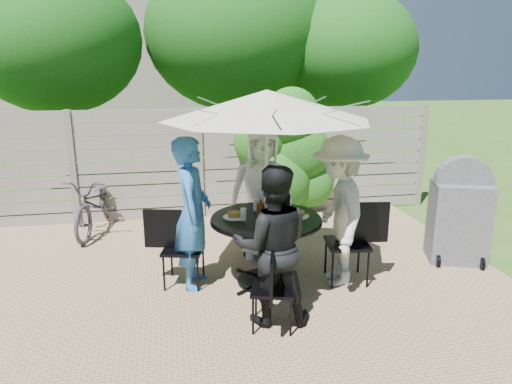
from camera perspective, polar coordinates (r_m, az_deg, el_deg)
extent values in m
plane|color=#2E551A|center=(5.11, -4.39, -13.53)|extent=(60.00, 60.00, 0.00)
cube|color=#927955|center=(5.55, -4.97, -11.00)|extent=(7.00, 6.00, 0.02)
cube|color=gray|center=(7.63, -7.03, 3.48)|extent=(8.00, 0.10, 1.85)
ellipsoid|color=#185914|center=(7.70, 3.51, 3.48)|extent=(1.20, 0.70, 1.80)
cube|color=gray|center=(16.47, -9.37, 15.07)|extent=(10.00, 6.00, 5.00)
ellipsoid|color=#155012|center=(9.70, -23.89, 16.96)|extent=(3.20, 3.20, 2.72)
ellipsoid|color=#155012|center=(10.10, -2.46, 19.24)|extent=(3.80, 3.80, 3.23)
ellipsoid|color=#155012|center=(9.97, 11.38, 17.01)|extent=(2.80, 2.80, 2.38)
cylinder|color=black|center=(5.19, 1.27, -3.33)|extent=(1.41, 1.41, 0.03)
cylinder|color=black|center=(5.33, 1.25, -7.43)|extent=(0.09, 0.09, 0.80)
cylinder|color=black|center=(5.49, 1.22, -11.10)|extent=(0.67, 0.67, 0.04)
cylinder|color=silver|center=(5.12, 1.29, -0.60)|extent=(0.04, 0.04, 2.12)
cone|color=#BEB89D|center=(4.94, 1.36, 10.81)|extent=(2.60, 2.60, 0.32)
cube|color=black|center=(6.19, 0.63, -3.28)|extent=(0.59, 0.59, 0.04)
cube|color=black|center=(6.34, 0.75, -0.34)|extent=(0.15, 0.48, 0.49)
imported|color=white|center=(5.96, 0.71, -0.15)|extent=(0.93, 0.67, 1.76)
cube|color=black|center=(5.33, -9.06, -7.03)|extent=(0.53, 0.53, 0.04)
cube|color=black|center=(5.30, -11.52, -4.52)|extent=(0.44, 0.13, 0.45)
imported|color=#2762AC|center=(5.18, -7.93, -2.70)|extent=(0.50, 0.69, 1.75)
cube|color=black|center=(4.47, 2.12, -11.91)|extent=(0.50, 0.50, 0.03)
cube|color=black|center=(4.18, 2.03, -10.45)|extent=(0.13, 0.40, 0.42)
imported|color=black|center=(4.42, 2.04, -6.78)|extent=(0.85, 0.71, 1.60)
cube|color=black|center=(5.45, 11.33, -6.33)|extent=(0.53, 0.53, 0.04)
cube|color=black|center=(5.42, 13.89, -3.70)|extent=(0.47, 0.10, 0.48)
imported|color=silver|center=(5.29, 10.28, -2.44)|extent=(0.79, 1.20, 1.75)
cylinder|color=white|center=(5.53, 1.01, -1.92)|extent=(0.26, 0.26, 0.01)
cylinder|color=#A77031|center=(5.52, 1.01, -1.60)|extent=(0.15, 0.15, 0.05)
cylinder|color=white|center=(5.17, -2.71, -3.14)|extent=(0.26, 0.26, 0.01)
cylinder|color=#A77031|center=(5.16, -2.72, -2.80)|extent=(0.15, 0.15, 0.05)
cylinder|color=white|center=(4.84, 1.57, -4.40)|extent=(0.26, 0.26, 0.01)
cylinder|color=#A77031|center=(4.83, 1.58, -4.05)|extent=(0.15, 0.15, 0.05)
cylinder|color=white|center=(5.22, 5.22, -3.01)|extent=(0.26, 0.26, 0.01)
cylinder|color=#A77031|center=(5.21, 5.23, -2.67)|extent=(0.15, 0.15, 0.05)
cylinder|color=silver|center=(5.41, -0.03, -1.61)|extent=(0.07, 0.07, 0.14)
cylinder|color=silver|center=(5.05, -1.58, -2.82)|extent=(0.07, 0.07, 0.14)
cylinder|color=silver|center=(4.93, 2.71, -3.30)|extent=(0.07, 0.07, 0.14)
cylinder|color=silver|center=(5.29, 4.00, -2.03)|extent=(0.07, 0.07, 0.14)
cylinder|color=#59280C|center=(5.21, 0.58, -2.16)|extent=(0.09, 0.09, 0.16)
cylinder|color=#C6B293|center=(5.39, 2.17, -1.80)|extent=(0.08, 0.08, 0.12)
imported|color=#333338|center=(7.43, -19.21, -1.35)|extent=(0.93, 1.79, 0.90)
cube|color=slate|center=(6.46, 23.94, -3.54)|extent=(0.82, 0.73, 1.05)
cylinder|color=slate|center=(6.32, 24.44, 1.00)|extent=(0.73, 0.43, 0.70)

